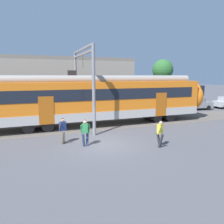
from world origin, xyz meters
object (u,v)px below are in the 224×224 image
(pedestrian_yellow, at_px, (160,132))
(parked_car_grey, at_px, (196,104))
(pedestrian_green, at_px, (85,130))
(pedestrian_navy, at_px, (63,128))

(pedestrian_yellow, xyz_separation_m, parked_car_grey, (12.56, 11.14, -0.18))
(pedestrian_green, xyz_separation_m, pedestrian_yellow, (4.18, -1.77, -0.03))
(pedestrian_navy, relative_size, pedestrian_green, 1.00)
(pedestrian_navy, height_order, pedestrian_yellow, same)
(pedestrian_navy, xyz_separation_m, parked_car_grey, (17.96, 8.35, -0.21))
(pedestrian_navy, relative_size, parked_car_grey, 0.41)
(pedestrian_navy, distance_m, pedestrian_yellow, 6.08)
(pedestrian_green, height_order, parked_car_grey, pedestrian_green)
(pedestrian_navy, xyz_separation_m, pedestrian_green, (1.22, -1.02, 0.00))
(parked_car_grey, bearing_deg, pedestrian_yellow, -138.42)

